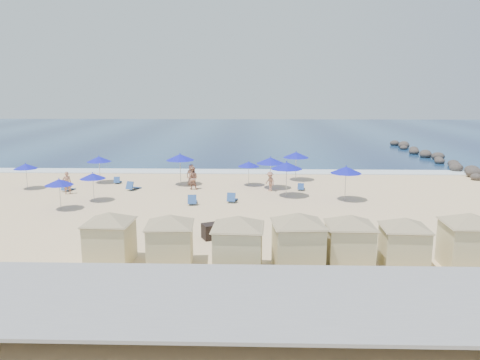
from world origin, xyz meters
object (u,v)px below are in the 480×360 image
Objects in this scene: umbrella_7 at (296,155)px; cabana_1 at (170,234)px; rock_jetty at (430,156)px; beachgoer_2 at (270,181)px; beachgoer_0 at (67,183)px; umbrella_9 at (346,170)px; cabana_3 at (298,234)px; cabana_6 at (469,233)px; cabana_4 at (350,234)px; trash_bin at (211,231)px; umbrella_8 at (271,161)px; umbrella_4 at (180,157)px; cabana_2 at (238,237)px; umbrella_1 at (93,176)px; umbrella_2 at (99,159)px; cabana_0 at (110,231)px; beachgoer_3 at (191,175)px; umbrella_3 at (59,182)px; cabana_5 at (404,236)px; umbrella_6 at (287,166)px; umbrella_0 at (26,166)px; beachgoer_1 at (193,178)px; umbrella_5 at (249,164)px.

cabana_1 is at bearing -110.01° from umbrella_7.
rock_jetty is 6.19× the size of cabana_1.
beachgoer_0 is at bearing -119.18° from beachgoer_2.
umbrella_9 is at bearing -123.40° from rock_jetty.
cabana_6 is at bearing 2.67° from cabana_3.
umbrella_9 reaches higher than beachgoer_2.
cabana_1 reaches higher than beachgoer_0.
umbrella_7 is at bearing 69.99° from cabana_1.
cabana_4 is (8.19, 0.10, 0.02)m from cabana_1.
umbrella_8 reaches higher than trash_bin.
umbrella_4 is at bearing -141.06° from beachgoer_2.
cabana_2 is 2.12× the size of umbrella_1.
umbrella_2 is (-1.70, 6.63, 0.23)m from umbrella_1.
cabana_3 reaches higher than cabana_0.
umbrella_7 is 0.99× the size of umbrella_8.
beachgoer_3 is (1.44, 18.09, -0.66)m from cabana_0.
umbrella_8 reaches higher than umbrella_3.
umbrella_6 is (-4.33, 14.29, 0.88)m from cabana_5.
cabana_6 reaches higher than cabana_4.
cabana_5 is at bearing -177.42° from cabana_6.
cabana_5 is 1.96× the size of umbrella_1.
umbrella_7 is 5.37m from beachgoer_2.
cabana_0 reaches higher than umbrella_1.
cabana_2 reaches higher than rock_jetty.
rock_jetty is at bearing 28.20° from trash_bin.
umbrella_0 reaches higher than beachgoer_1.
umbrella_7 is 1.69× the size of beachgoer_2.
cabana_4 is at bearing 0.73° from cabana_1.
beachgoer_1 is (-6.32, -0.44, -1.40)m from umbrella_8.
rock_jetty is 5.78× the size of cabana_3.
cabana_1 reaches higher than beachgoer_3.
umbrella_5 is at bearing 97.39° from cabana_3.
umbrella_2 is at bearing 104.39° from umbrella_1.
umbrella_2 is (-17.70, 19.06, 0.52)m from cabana_4.
umbrella_0 is at bearing -170.98° from umbrella_4.
cabana_1 is 22.17m from umbrella_7.
umbrella_7 reaches higher than umbrella_3.
umbrella_9 is at bearing 9.16° from umbrella_3.
cabana_6 reaches higher than cabana_1.
cabana_6 is (5.36, 0.08, 0.07)m from cabana_4.
umbrella_5 is at bearing 33.34° from umbrella_3.
cabana_3 is at bearing -109.36° from umbrella_9.
umbrella_4 is at bearing 9.02° from umbrella_0.
umbrella_0 is at bearing 144.29° from cabana_4.
umbrella_2 is at bearing 116.41° from cabana_1.
umbrella_1 is at bearing 137.02° from cabana_3.
cabana_2 is 1.00× the size of cabana_6.
umbrella_0 is (-14.67, 16.54, 0.32)m from cabana_1.
rock_jetty is 26.36m from umbrella_5.
rock_jetty is at bearing -141.09° from beachgoer_1.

